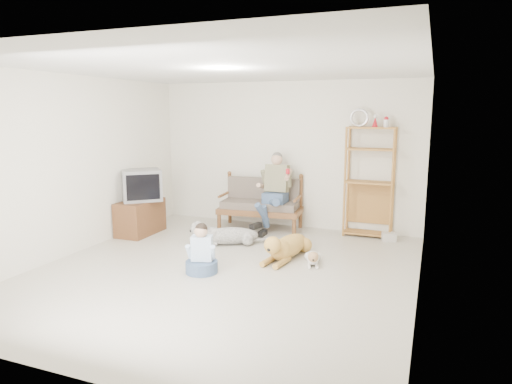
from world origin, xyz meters
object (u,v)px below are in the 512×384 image
at_px(etagere, 369,181).
at_px(tv_stand, 140,217).
at_px(loveseat, 261,203).
at_px(golden_retriever, 286,247).

relative_size(etagere, tv_stand, 2.45).
relative_size(loveseat, etagere, 0.71).
distance_m(etagere, tv_stand, 4.08).
height_order(etagere, tv_stand, etagere).
distance_m(loveseat, tv_stand, 2.21).
bearing_deg(golden_retriever, loveseat, 130.49).
distance_m(loveseat, golden_retriever, 1.84).
distance_m(loveseat, etagere, 1.99).
xyz_separation_m(loveseat, tv_stand, (-1.88, -1.16, -0.19)).
xyz_separation_m(loveseat, golden_retriever, (0.97, -1.54, -0.31)).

